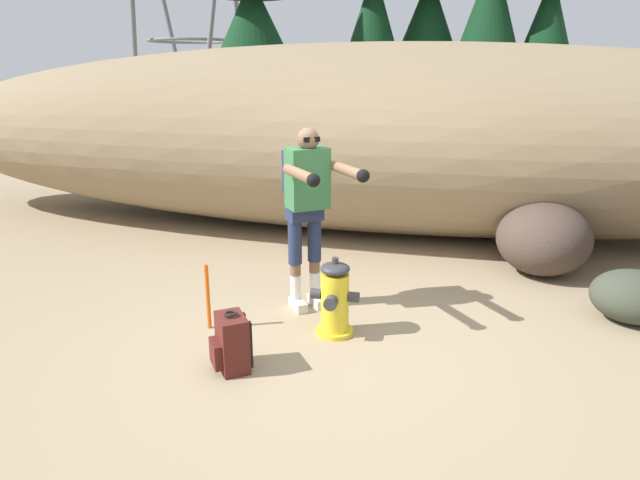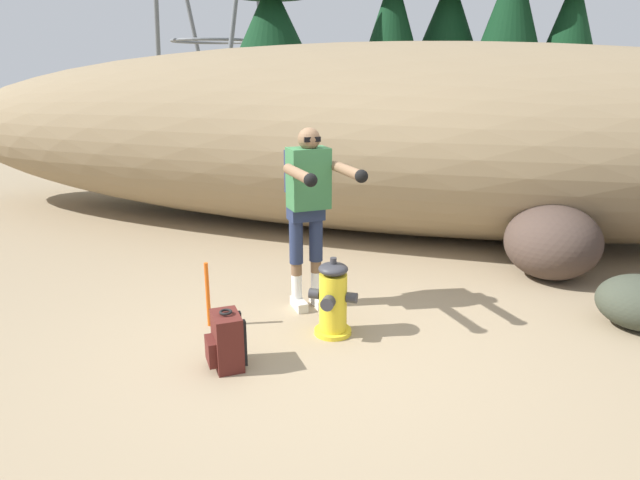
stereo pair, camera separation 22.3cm
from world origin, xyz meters
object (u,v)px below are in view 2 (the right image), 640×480
at_px(spare_backpack, 226,341).
at_px(fire_hydrant, 333,300).
at_px(utility_worker, 308,196).
at_px(boulder_large, 552,242).
at_px(survey_stake, 208,295).

bearing_deg(spare_backpack, fire_hydrant, -166.11).
bearing_deg(utility_worker, fire_hydrant, -0.26).
relative_size(fire_hydrant, boulder_large, 0.67).
xyz_separation_m(fire_hydrant, boulder_large, (1.96, 2.00, 0.09)).
xyz_separation_m(spare_backpack, survey_stake, (-0.47, 0.61, 0.08)).
xyz_separation_m(boulder_large, survey_stake, (-3.06, -2.16, -0.11)).
relative_size(utility_worker, boulder_large, 1.66).
height_order(utility_worker, survey_stake, utility_worker).
bearing_deg(spare_backpack, survey_stake, -88.91).
bearing_deg(utility_worker, boulder_large, 85.78).
relative_size(utility_worker, survey_stake, 2.88).
height_order(spare_backpack, survey_stake, survey_stake).
bearing_deg(fire_hydrant, boulder_large, 45.68).
relative_size(fire_hydrant, spare_backpack, 1.49).
distance_m(boulder_large, survey_stake, 3.75).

